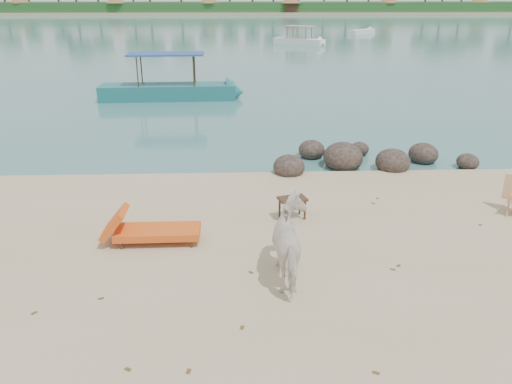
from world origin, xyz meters
TOP-DOWN VIEW (x-y plane):
  - water at (0.00, 90.00)m, footprint 400.00×400.00m
  - far_shore at (0.00, 170.00)m, footprint 420.00×90.00m
  - far_scenery at (0.03, 136.70)m, footprint 420.00×18.00m
  - boulders at (2.59, 6.68)m, footprint 6.18×2.73m
  - cow at (-0.13, 0.20)m, footprint 0.87×1.70m
  - side_table at (0.12, 2.79)m, footprint 0.70×0.55m
  - lounge_chair at (-2.76, 1.76)m, footprint 2.16×0.78m
  - boat_near at (-4.47, 17.42)m, footprint 7.46×1.96m
  - boat_mid at (5.58, 46.57)m, footprint 5.83×4.84m
  - boat_far at (15.82, 61.70)m, footprint 4.84×4.90m
  - dead_leaves at (-0.44, -0.15)m, footprint 8.80×7.18m

SIDE VIEW (x-z plane):
  - water at x=0.00m, z-range 0.00..0.00m
  - far_shore at x=0.00m, z-range -0.70..0.70m
  - dead_leaves at x=-0.44m, z-range 0.01..0.01m
  - boulders at x=2.59m, z-range -0.27..0.62m
  - side_table at x=0.12m, z-range 0.00..0.50m
  - lounge_chair at x=-2.76m, z-range 0.00..0.64m
  - boat_far at x=15.82m, z-range 0.00..0.65m
  - cow at x=-0.13m, z-range 0.00..1.39m
  - boat_mid at x=5.58m, z-range 0.00..3.03m
  - boat_near at x=-4.47m, z-range 0.00..3.59m
  - far_scenery at x=0.03m, z-range -1.61..7.89m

